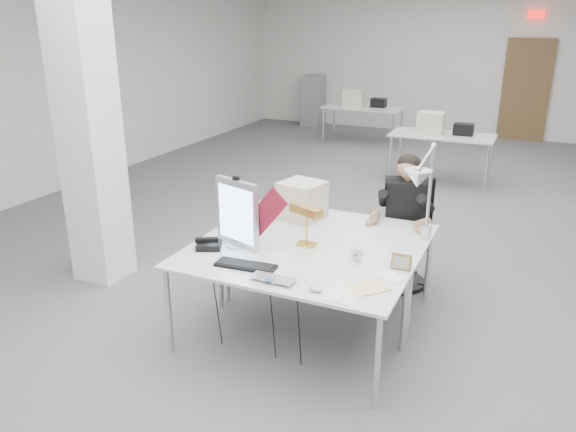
% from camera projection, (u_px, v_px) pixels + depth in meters
% --- Properties ---
extents(room_shell, '(10.04, 14.04, 3.24)m').
position_uv_depth(room_shell, '(389.00, 97.00, 6.18)').
color(room_shell, '#535356').
rests_on(room_shell, ground).
extents(desk_main, '(1.80, 0.90, 0.02)m').
position_uv_depth(desk_main, '(287.00, 266.00, 4.26)').
color(desk_main, silver).
rests_on(desk_main, room_shell).
extents(desk_second, '(1.80, 0.90, 0.02)m').
position_uv_depth(desk_second, '(329.00, 228.00, 5.03)').
color(desk_second, silver).
rests_on(desk_second, room_shell).
extents(bg_desk_a, '(1.60, 0.80, 0.02)m').
position_uv_depth(bg_desk_a, '(443.00, 135.00, 8.90)').
color(bg_desk_a, silver).
rests_on(bg_desk_a, room_shell).
extents(bg_desk_b, '(1.60, 0.80, 0.02)m').
position_uv_depth(bg_desk_b, '(363.00, 108.00, 11.56)').
color(bg_desk_b, silver).
rests_on(bg_desk_b, room_shell).
extents(filing_cabinet, '(0.45, 0.55, 1.20)m').
position_uv_depth(filing_cabinet, '(313.00, 100.00, 13.51)').
color(filing_cabinet, gray).
rests_on(filing_cabinet, room_shell).
extents(office_chair, '(0.58, 0.58, 0.97)m').
position_uv_depth(office_chair, '(404.00, 239.00, 5.45)').
color(office_chair, black).
rests_on(office_chair, room_shell).
extents(seated_person, '(0.59, 0.68, 0.87)m').
position_uv_depth(seated_person, '(406.00, 200.00, 5.27)').
color(seated_person, black).
rests_on(seated_person, office_chair).
extents(monitor, '(0.44, 0.18, 0.56)m').
position_uv_depth(monitor, '(237.00, 213.00, 4.53)').
color(monitor, silver).
rests_on(monitor, desk_main).
extents(pennant, '(0.41, 0.06, 0.45)m').
position_uv_depth(pennant, '(266.00, 213.00, 4.37)').
color(pennant, maroon).
rests_on(pennant, monitor).
extents(keyboard, '(0.48, 0.19, 0.02)m').
position_uv_depth(keyboard, '(246.00, 265.00, 4.22)').
color(keyboard, black).
rests_on(keyboard, desk_main).
extents(laptop, '(0.33, 0.22, 0.03)m').
position_uv_depth(laptop, '(269.00, 282.00, 3.96)').
color(laptop, '#A2A2A6').
rests_on(laptop, desk_main).
extents(mouse, '(0.10, 0.07, 0.04)m').
position_uv_depth(mouse, '(316.00, 289.00, 3.84)').
color(mouse, '#BBBCC0').
rests_on(mouse, desk_main).
extents(bankers_lamp, '(0.35, 0.25, 0.37)m').
position_uv_depth(bankers_lamp, '(307.00, 224.00, 4.56)').
color(bankers_lamp, '#C98E3E').
rests_on(bankers_lamp, desk_main).
extents(desk_phone, '(0.25, 0.24, 0.05)m').
position_uv_depth(desk_phone, '(209.00, 245.00, 4.56)').
color(desk_phone, black).
rests_on(desk_phone, desk_main).
extents(picture_frame_left, '(0.16, 0.08, 0.12)m').
position_uv_depth(picture_frame_left, '(238.00, 230.00, 4.79)').
color(picture_frame_left, olive).
rests_on(picture_frame_left, desk_main).
extents(picture_frame_right, '(0.16, 0.04, 0.12)m').
position_uv_depth(picture_frame_right, '(401.00, 262.00, 4.16)').
color(picture_frame_right, olive).
rests_on(picture_frame_right, desk_main).
extents(desk_clock, '(0.10, 0.06, 0.10)m').
position_uv_depth(desk_clock, '(357.00, 255.00, 4.32)').
color(desk_clock, silver).
rests_on(desk_clock, desk_main).
extents(paper_stack_a, '(0.24, 0.32, 0.01)m').
position_uv_depth(paper_stack_a, '(347.00, 294.00, 3.81)').
color(paper_stack_a, white).
rests_on(paper_stack_a, desk_main).
extents(paper_stack_b, '(0.33, 0.33, 0.01)m').
position_uv_depth(paper_stack_b, '(368.00, 288.00, 3.89)').
color(paper_stack_b, '#EAD58C').
rests_on(paper_stack_b, desk_main).
extents(paper_stack_c, '(0.24, 0.22, 0.01)m').
position_uv_depth(paper_stack_c, '(390.00, 276.00, 4.07)').
color(paper_stack_c, white).
rests_on(paper_stack_c, desk_main).
extents(beige_monitor, '(0.43, 0.42, 0.35)m').
position_uv_depth(beige_monitor, '(302.00, 200.00, 5.19)').
color(beige_monitor, beige).
rests_on(beige_monitor, desk_second).
extents(architect_lamp, '(0.30, 0.74, 0.93)m').
position_uv_depth(architect_lamp, '(424.00, 194.00, 4.39)').
color(architect_lamp, '#BBBABF').
rests_on(architect_lamp, desk_second).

